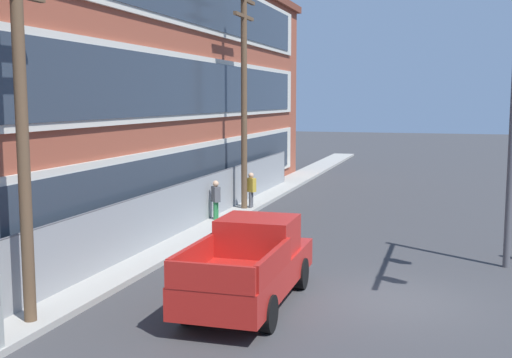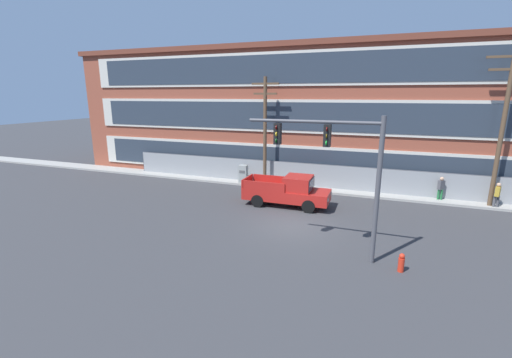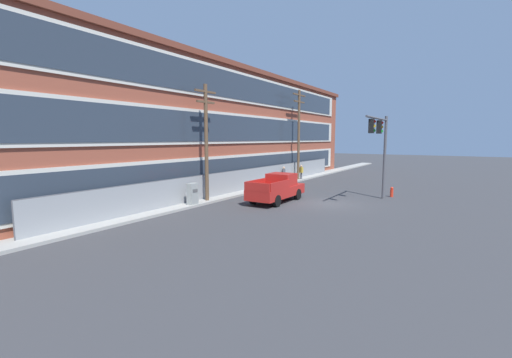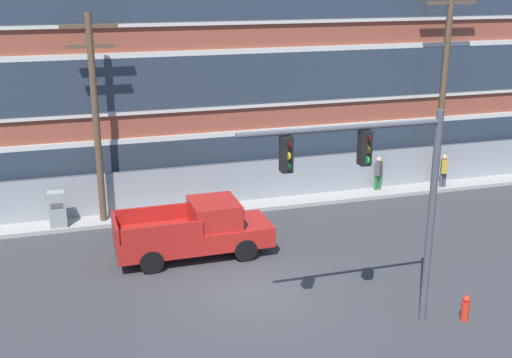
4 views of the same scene
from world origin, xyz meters
TOP-DOWN VIEW (x-y plane):
  - ground_plane at (0.00, 0.00)m, footprint 160.00×160.00m
  - sidewalk_building_side at (0.00, 7.66)m, footprint 80.00×1.71m
  - brick_mill_building at (1.56, 14.05)m, footprint 48.17×11.67m
  - chain_link_fence at (2.06, 7.93)m, footprint 35.99×0.06m
  - traffic_signal_mast at (2.57, -2.82)m, footprint 5.59×0.43m
  - pickup_truck_red at (-1.17, 3.31)m, footprint 5.47×2.11m
  - utility_pole_near_corner at (-4.12, 7.30)m, footprint 2.07×0.26m
  - utility_pole_midblock at (10.76, 7.32)m, footprint 2.77×0.26m
  - electrical_cabinet at (-5.83, 7.11)m, footprint 0.65×0.49m
  - pedestrian_near_cabinet at (7.99, 7.60)m, footprint 0.46×0.45m
  - pedestrian_by_fence at (11.01, 7.10)m, footprint 0.38×0.46m
  - fire_hydrant at (5.29, -3.22)m, footprint 0.24×0.24m

SIDE VIEW (x-z plane):
  - ground_plane at x=0.00m, z-range 0.00..0.00m
  - sidewalk_building_side at x=0.00m, z-range 0.00..0.16m
  - fire_hydrant at x=5.29m, z-range -0.01..0.77m
  - electrical_cabinet at x=-5.83m, z-range 0.00..1.57m
  - pickup_truck_red at x=-1.17m, z-range -0.05..1.93m
  - chain_link_fence at x=2.06m, z-range 0.02..1.93m
  - pedestrian_near_cabinet at x=7.99m, z-range 0.13..1.82m
  - pedestrian_by_fence at x=11.01m, z-range 0.13..1.82m
  - traffic_signal_mast at x=2.57m, z-range 1.29..7.40m
  - utility_pole_near_corner at x=-4.12m, z-range 0.39..8.55m
  - utility_pole_midblock at x=10.76m, z-range 0.53..10.03m
  - brick_mill_building at x=1.56m, z-range 0.01..10.70m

